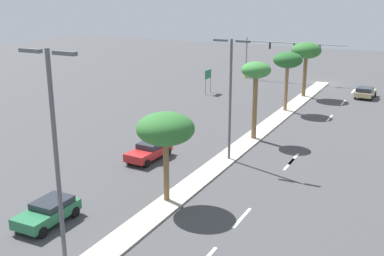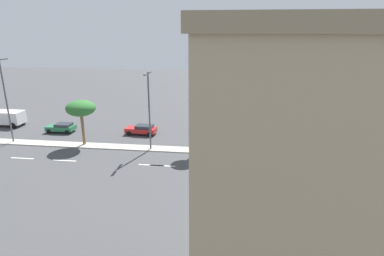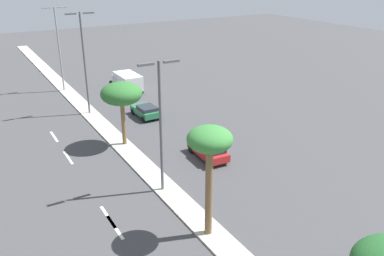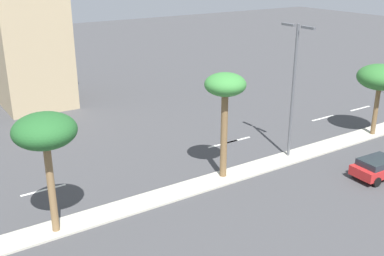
# 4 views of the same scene
# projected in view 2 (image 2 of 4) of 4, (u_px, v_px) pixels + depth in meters

# --- Properties ---
(ground_plane) EXTENTS (160.00, 160.00, 0.00)m
(ground_plane) POSITION_uv_depth(u_px,v_px,m) (129.00, 148.00, 39.30)
(ground_plane) COLOR #424244
(median_curb) EXTENTS (1.80, 98.85, 0.12)m
(median_curb) POSITION_uv_depth(u_px,v_px,m) (47.00, 143.00, 40.61)
(median_curb) COLOR #B7B2A3
(median_curb) RESTS_ON ground
(lane_stripe_outboard) EXTENTS (0.20, 2.80, 0.01)m
(lane_stripe_outboard) POSITION_uv_depth(u_px,v_px,m) (377.00, 177.00, 31.45)
(lane_stripe_outboard) COLOR silver
(lane_stripe_outboard) RESTS_ON ground
(lane_stripe_leading) EXTENTS (0.20, 2.80, 0.01)m
(lane_stripe_leading) POSITION_uv_depth(u_px,v_px,m) (295.00, 173.00, 32.42)
(lane_stripe_leading) COLOR silver
(lane_stripe_leading) RESTS_ON ground
(lane_stripe_center) EXTENTS (0.20, 2.80, 0.01)m
(lane_stripe_center) POSITION_uv_depth(u_px,v_px,m) (163.00, 166.00, 34.09)
(lane_stripe_center) COLOR silver
(lane_stripe_center) RESTS_ON ground
(lane_stripe_left) EXTENTS (0.20, 2.80, 0.01)m
(lane_stripe_left) POSITION_uv_depth(u_px,v_px,m) (151.00, 165.00, 34.25)
(lane_stripe_left) COLOR silver
(lane_stripe_left) RESTS_ON ground
(lane_stripe_inboard) EXTENTS (0.20, 2.80, 0.01)m
(lane_stripe_inboard) POSITION_uv_depth(u_px,v_px,m) (65.00, 160.00, 35.45)
(lane_stripe_inboard) COLOR silver
(lane_stripe_inboard) RESTS_ON ground
(lane_stripe_far) EXTENTS (0.20, 2.80, 0.01)m
(lane_stripe_far) POSITION_uv_depth(u_px,v_px,m) (22.00, 158.00, 36.07)
(lane_stripe_far) COLOR silver
(lane_stripe_far) RESTS_ON ground
(directional_road_sign) EXTENTS (0.10, 1.72, 3.05)m
(directional_road_sign) POSITION_uv_depth(u_px,v_px,m) (313.00, 113.00, 46.85)
(directional_road_sign) COLOR gray
(directional_road_sign) RESTS_ON ground
(commercial_building) EXTENTS (8.77, 6.46, 14.49)m
(commercial_building) POSITION_uv_depth(u_px,v_px,m) (277.00, 204.00, 12.87)
(commercial_building) COLOR tan
(commercial_building) RESTS_ON ground
(palm_tree_left) EXTENTS (3.61, 3.61, 6.69)m
(palm_tree_left) POSITION_uv_depth(u_px,v_px,m) (375.00, 110.00, 34.43)
(palm_tree_left) COLOR brown
(palm_tree_left) RESTS_ON median_curb
(palm_tree_trailing) EXTENTS (3.14, 3.14, 6.43)m
(palm_tree_trailing) POSITION_uv_depth(u_px,v_px,m) (298.00, 109.00, 35.42)
(palm_tree_trailing) COLOR olive
(palm_tree_trailing) RESTS_ON median_curb
(palm_tree_outboard) EXTENTS (2.58, 2.58, 6.88)m
(palm_tree_outboard) POSITION_uv_depth(u_px,v_px,m) (199.00, 104.00, 36.30)
(palm_tree_outboard) COLOR brown
(palm_tree_outboard) RESTS_ON median_curb
(palm_tree_inboard) EXTENTS (3.60, 3.60, 5.71)m
(palm_tree_inboard) POSITION_uv_depth(u_px,v_px,m) (81.00, 109.00, 38.88)
(palm_tree_inboard) COLOR brown
(palm_tree_inboard) RESTS_ON median_curb
(street_lamp_rear) EXTENTS (2.90, 0.24, 9.38)m
(street_lamp_rear) POSITION_uv_depth(u_px,v_px,m) (149.00, 105.00, 37.01)
(street_lamp_rear) COLOR #515459
(street_lamp_rear) RESTS_ON median_curb
(street_lamp_leading) EXTENTS (2.90, 0.24, 10.65)m
(street_lamp_leading) POSITION_uv_depth(u_px,v_px,m) (5.00, 95.00, 39.33)
(street_lamp_leading) COLOR #515459
(street_lamp_leading) RESTS_ON median_curb
(sedan_green_inboard) EXTENTS (2.04, 3.94, 1.30)m
(sedan_green_inboard) POSITION_uv_depth(u_px,v_px,m) (61.00, 127.00, 45.15)
(sedan_green_inboard) COLOR #287047
(sedan_green_inboard) RESTS_ON ground
(sedan_red_mid) EXTENTS (2.10, 4.36, 1.36)m
(sedan_red_mid) POSITION_uv_depth(u_px,v_px,m) (142.00, 129.00, 44.17)
(sedan_red_mid) COLOR red
(sedan_red_mid) RESTS_ON ground
(box_truck) EXTENTS (2.64, 5.74, 2.31)m
(box_truck) POSITION_uv_depth(u_px,v_px,m) (6.00, 118.00, 47.96)
(box_truck) COLOR silver
(box_truck) RESTS_ON ground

